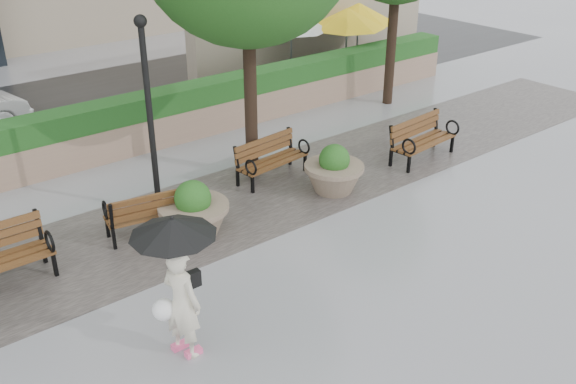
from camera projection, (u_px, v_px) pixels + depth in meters
ground at (275, 293)px, 10.51m from camera, size 100.00×100.00×0.00m
cobble_strip at (182, 223)px, 12.61m from camera, size 28.00×3.20×0.01m
hedge_wall at (94, 134)px, 15.11m from camera, size 24.00×0.80×1.35m
cafe_wall at (316, 10)px, 21.93m from camera, size 10.00×0.60×4.00m
cafe_hedge at (348, 70)px, 20.80m from camera, size 8.00×0.50×0.90m
asphalt_street at (39, 116)px, 18.20m from camera, size 40.00×7.00×0.00m
bench_2 at (154, 220)px, 12.14m from camera, size 1.84×1.01×0.94m
bench_3 at (272, 167)px, 14.34m from camera, size 1.79×0.88×0.92m
bench_4 at (422, 148)px, 15.31m from camera, size 1.91×0.90×0.99m
planter_left at (194, 214)px, 12.02m from camera, size 1.33×1.33×1.12m
planter_right at (334, 173)px, 13.70m from camera, size 1.28×1.28×1.07m
lamppost at (151, 131)px, 12.29m from camera, size 0.28×0.28×3.94m
patio_umb_white at (291, 20)px, 20.39m from camera, size 2.50×2.50×2.30m
patio_umb_yellow_a at (347, 18)px, 20.65m from camera, size 2.50×2.50×2.30m
patio_umb_yellow_b at (359, 13)px, 21.47m from camera, size 2.50×2.50×2.30m
pedestrian at (178, 274)px, 8.65m from camera, size 1.18×1.18×2.16m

